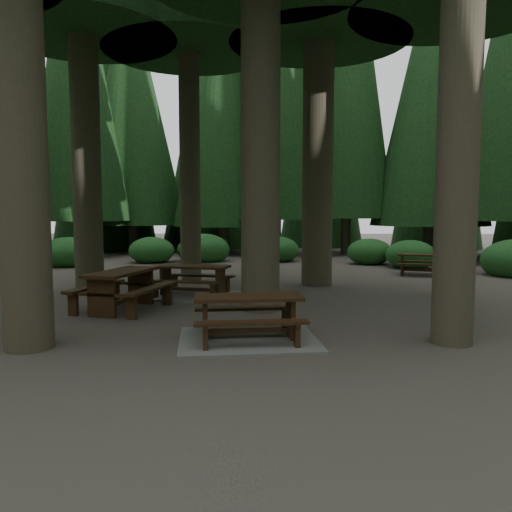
{
  "coord_description": "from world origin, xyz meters",
  "views": [
    {
      "loc": [
        1.02,
        -10.64,
        2.15
      ],
      "look_at": [
        0.67,
        1.3,
        1.1
      ],
      "focal_mm": 35.0,
      "sensor_mm": 36.0,
      "label": 1
    }
  ],
  "objects_px": {
    "picnic_table_d": "(423,261)",
    "picnic_table_a": "(248,326)",
    "picnic_table_c": "(193,286)",
    "picnic_table_b": "(122,284)"
  },
  "relations": [
    {
      "from": "picnic_table_a",
      "to": "picnic_table_d",
      "type": "relative_size",
      "value": 1.27
    },
    {
      "from": "picnic_table_a",
      "to": "picnic_table_c",
      "type": "relative_size",
      "value": 0.93
    },
    {
      "from": "picnic_table_a",
      "to": "picnic_table_b",
      "type": "xyz_separation_m",
      "value": [
        -2.88,
        2.57,
        0.32
      ]
    },
    {
      "from": "picnic_table_c",
      "to": "picnic_table_b",
      "type": "bearing_deg",
      "value": -112.59
    },
    {
      "from": "picnic_table_a",
      "to": "picnic_table_d",
      "type": "distance_m",
      "value": 10.58
    },
    {
      "from": "picnic_table_a",
      "to": "picnic_table_c",
      "type": "xyz_separation_m",
      "value": [
        -1.62,
        4.41,
        0.01
      ]
    },
    {
      "from": "picnic_table_d",
      "to": "picnic_table_a",
      "type": "bearing_deg",
      "value": -105.37
    },
    {
      "from": "picnic_table_c",
      "to": "picnic_table_d",
      "type": "distance_m",
      "value": 8.53
    },
    {
      "from": "picnic_table_d",
      "to": "picnic_table_b",
      "type": "bearing_deg",
      "value": -126.34
    },
    {
      "from": "picnic_table_a",
      "to": "picnic_table_d",
      "type": "bearing_deg",
      "value": 50.2
    }
  ]
}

